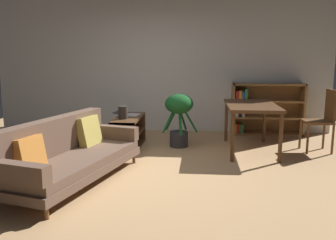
% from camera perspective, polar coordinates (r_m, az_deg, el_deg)
% --- Properties ---
extents(ground_plane, '(8.16, 8.16, 0.00)m').
position_cam_1_polar(ground_plane, '(4.74, -4.99, -8.23)').
color(ground_plane, tan).
extents(back_wall_panel, '(6.80, 0.10, 2.70)m').
position_cam_1_polar(back_wall_panel, '(7.17, -1.33, 9.01)').
color(back_wall_panel, silver).
rests_on(back_wall_panel, ground_plane).
extents(fabric_couch, '(1.28, 2.18, 0.77)m').
position_cam_1_polar(fabric_couch, '(4.42, -15.96, -5.24)').
color(fabric_couch, brown).
rests_on(fabric_couch, ground_plane).
extents(media_console, '(0.40, 1.06, 0.52)m').
position_cam_1_polar(media_console, '(5.88, -6.41, -1.98)').
color(media_console, '#56351E').
rests_on(media_console, ground_plane).
extents(open_laptop, '(0.45, 0.33, 0.06)m').
position_cam_1_polar(open_laptop, '(5.99, -6.50, 0.93)').
color(open_laptop, silver).
rests_on(open_laptop, media_console).
extents(desk_speaker, '(0.15, 0.15, 0.21)m').
position_cam_1_polar(desk_speaker, '(5.64, -7.34, 1.23)').
color(desk_speaker, '#2D2823').
rests_on(desk_speaker, media_console).
extents(potted_floor_plant, '(0.59, 0.51, 0.90)m').
position_cam_1_polar(potted_floor_plant, '(5.85, 1.81, 1.18)').
color(potted_floor_plant, '#333338').
rests_on(potted_floor_plant, ground_plane).
extents(dining_table, '(0.77, 1.38, 0.76)m').
position_cam_1_polar(dining_table, '(5.72, 13.38, 1.76)').
color(dining_table, '#56351E').
rests_on(dining_table, ground_plane).
extents(dining_chair_near, '(0.44, 0.41, 1.00)m').
position_cam_1_polar(dining_chair_near, '(6.07, 23.86, 0.38)').
color(dining_chair_near, brown).
rests_on(dining_chair_near, ground_plane).
extents(bookshelf, '(1.37, 0.35, 1.00)m').
position_cam_1_polar(bookshelf, '(7.11, 15.21, 1.77)').
color(bookshelf, olive).
rests_on(bookshelf, ground_plane).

